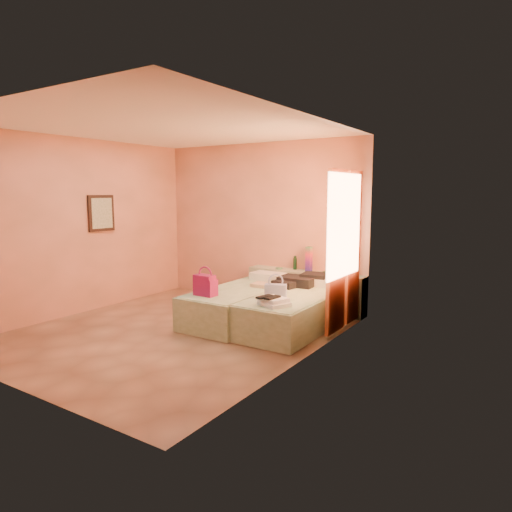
# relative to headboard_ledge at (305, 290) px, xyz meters

# --- Properties ---
(ground) EXTENTS (4.50, 4.50, 0.00)m
(ground) POSITION_rel_headboard_ledge_xyz_m (-0.98, -2.10, -0.33)
(ground) COLOR #A38162
(ground) RESTS_ON ground
(room_walls) EXTENTS (4.02, 4.51, 2.81)m
(room_walls) POSITION_rel_headboard_ledge_xyz_m (-0.77, -1.53, 1.46)
(room_walls) COLOR #F7A183
(room_walls) RESTS_ON ground
(headboard_ledge) EXTENTS (2.05, 0.30, 0.65)m
(headboard_ledge) POSITION_rel_headboard_ledge_xyz_m (0.00, 0.00, 0.00)
(headboard_ledge) COLOR #96A385
(headboard_ledge) RESTS_ON ground
(bed_left) EXTENTS (0.93, 2.01, 0.50)m
(bed_left) POSITION_rel_headboard_ledge_xyz_m (-0.53, -1.11, -0.08)
(bed_left) COLOR #B5D4AB
(bed_left) RESTS_ON ground
(bed_right) EXTENTS (0.93, 2.01, 0.50)m
(bed_right) POSITION_rel_headboard_ledge_xyz_m (0.37, -1.05, -0.08)
(bed_right) COLOR #B5D4AB
(bed_right) RESTS_ON ground
(water_bottle) EXTENTS (0.08, 0.08, 0.22)m
(water_bottle) POSITION_rel_headboard_ledge_xyz_m (-0.23, 0.07, 0.44)
(water_bottle) COLOR #163E26
(water_bottle) RESTS_ON headboard_ledge
(rainbow_box) EXTENTS (0.09, 0.09, 0.41)m
(rainbow_box) POSITION_rel_headboard_ledge_xyz_m (0.05, 0.02, 0.53)
(rainbow_box) COLOR #981254
(rainbow_box) RESTS_ON headboard_ledge
(small_dish) EXTENTS (0.12, 0.12, 0.03)m
(small_dish) POSITION_rel_headboard_ledge_xyz_m (-0.47, -0.06, 0.34)
(small_dish) COLOR #509368
(small_dish) RESTS_ON headboard_ledge
(green_book) EXTENTS (0.20, 0.15, 0.03)m
(green_book) POSITION_rel_headboard_ledge_xyz_m (0.42, 0.03, 0.34)
(green_book) COLOR #284C2B
(green_book) RESTS_ON headboard_ledge
(flower_vase) EXTENTS (0.28, 0.28, 0.28)m
(flower_vase) POSITION_rel_headboard_ledge_xyz_m (0.67, 0.06, 0.46)
(flower_vase) COLOR silver
(flower_vase) RESTS_ON headboard_ledge
(magenta_handbag) EXTENTS (0.32, 0.19, 0.30)m
(magenta_handbag) POSITION_rel_headboard_ledge_xyz_m (-0.67, -1.78, 0.32)
(magenta_handbag) COLOR #981254
(magenta_handbag) RESTS_ON bed_left
(khaki_garment) EXTENTS (0.33, 0.27, 0.05)m
(khaki_garment) POSITION_rel_headboard_ledge_xyz_m (-0.31, -0.83, 0.20)
(khaki_garment) COLOR tan
(khaki_garment) RESTS_ON bed_left
(clothes_pile) EXTENTS (0.61, 0.61, 0.18)m
(clothes_pile) POSITION_rel_headboard_ledge_xyz_m (0.15, -0.45, 0.26)
(clothes_pile) COLOR black
(clothes_pile) RESTS_ON bed_right
(blue_handbag) EXTENTS (0.32, 0.23, 0.19)m
(blue_handbag) POSITION_rel_headboard_ledge_xyz_m (0.23, -1.37, 0.27)
(blue_handbag) COLOR #4351A1
(blue_handbag) RESTS_ON bed_right
(towel_stack) EXTENTS (0.44, 0.41, 0.10)m
(towel_stack) POSITION_rel_headboard_ledge_xyz_m (0.44, -1.75, 0.23)
(towel_stack) COLOR white
(towel_stack) RESTS_ON bed_right
(sandal_pair) EXTENTS (0.23, 0.27, 0.02)m
(sandal_pair) POSITION_rel_headboard_ledge_xyz_m (0.38, -1.80, 0.29)
(sandal_pair) COLOR black
(sandal_pair) RESTS_ON towel_stack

